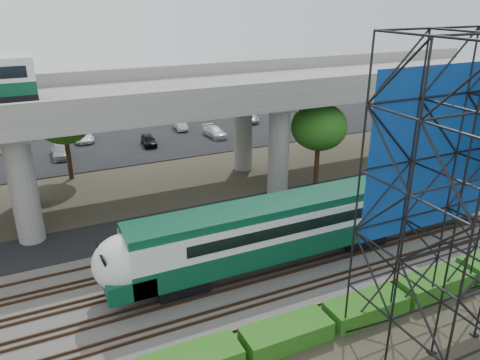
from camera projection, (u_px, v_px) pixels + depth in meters
ground at (233, 300)px, 26.82m from camera, size 140.00×140.00×0.00m
ballast_bed at (219, 281)px, 28.46m from camera, size 90.00×12.00×0.20m
service_road at (176, 224)px, 35.63m from camera, size 90.00×5.00×0.08m
parking_lot at (114, 142)px, 55.38m from camera, size 90.00×18.00×0.08m
harbor_water at (86, 106)px, 73.88m from camera, size 140.00×40.00×0.03m
rail_tracks at (219, 278)px, 28.40m from camera, size 90.00×9.52×0.16m
commuter_train at (307, 221)px, 29.88m from camera, size 29.30×3.06×4.30m
overpass at (136, 105)px, 36.83m from camera, size 80.00×12.00×12.40m
hedge_strip at (286, 333)px, 23.40m from camera, size 34.60×1.80×1.20m
trees at (93, 143)px, 36.50m from camera, size 40.94×16.94×7.69m
parked_cars at (130, 136)px, 55.59m from camera, size 39.07×9.70×1.30m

